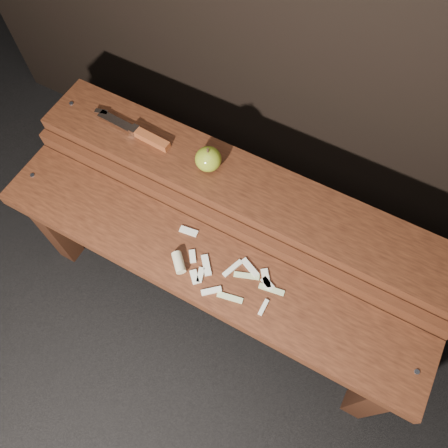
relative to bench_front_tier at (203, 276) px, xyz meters
The scene contains 6 objects.
ground 0.36m from the bench_front_tier, 90.00° to the left, with size 60.00×60.00×0.00m, color black.
bench_front_tier is the anchor object (origin of this frame).
bench_rear_tier 0.23m from the bench_front_tier, 90.00° to the left, with size 1.20×0.21×0.50m.
apple 0.31m from the bench_front_tier, 114.66° to the left, with size 0.07×0.07×0.07m.
knife 0.42m from the bench_front_tier, 143.61° to the left, with size 0.25×0.04×0.02m.
apple_scraps 0.08m from the bench_front_tier, ahead, with size 0.32×0.15×0.03m.
Camera 1 is at (0.25, -0.39, 1.46)m, focal length 35.00 mm.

